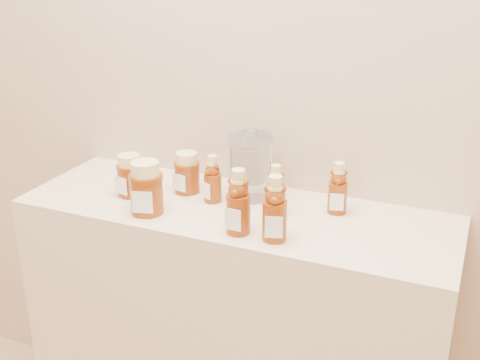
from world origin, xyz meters
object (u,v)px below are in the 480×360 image
at_px(display_table, 235,344).
at_px(bear_bottle_back_left, 213,176).
at_px(honey_jar_left, 130,175).
at_px(glass_canister, 251,164).
at_px(bear_bottle_front_left, 238,197).

bearing_deg(display_table, bear_bottle_back_left, 162.81).
relative_size(honey_jar_left, glass_canister, 0.62).
relative_size(bear_bottle_front_left, glass_canister, 0.97).
bearing_deg(bear_bottle_front_left, glass_canister, 106.82).
relative_size(bear_bottle_back_left, honey_jar_left, 1.26).
height_order(honey_jar_left, glass_canister, glass_canister).
bearing_deg(honey_jar_left, glass_canister, 34.06).
bearing_deg(honey_jar_left, bear_bottle_front_left, -1.82).
bearing_deg(display_table, honey_jar_left, -174.70).
relative_size(bear_bottle_back_left, bear_bottle_front_left, 0.80).
bearing_deg(bear_bottle_back_left, bear_bottle_front_left, -24.23).
height_order(bear_bottle_front_left, honey_jar_left, bear_bottle_front_left).
relative_size(display_table, bear_bottle_back_left, 7.83).
distance_m(bear_bottle_back_left, glass_canister, 0.11).
relative_size(bear_bottle_back_left, glass_canister, 0.78).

